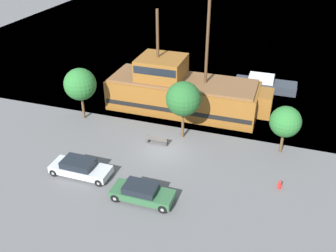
{
  "coord_description": "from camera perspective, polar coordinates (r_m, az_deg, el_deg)",
  "views": [
    {
      "loc": [
        8.83,
        -25.6,
        18.16
      ],
      "look_at": [
        -0.32,
        2.0,
        1.2
      ],
      "focal_mm": 40.0,
      "sensor_mm": 36.0,
      "label": 1
    }
  ],
  "objects": [
    {
      "name": "tree_row_east",
      "position": [
        36.82,
        -13.25,
        6.2
      ],
      "size": [
        3.1,
        3.1,
        5.2
      ],
      "color": "brown",
      "rests_on": "ground_plane"
    },
    {
      "name": "tree_row_mideast",
      "position": [
        32.54,
        2.35,
        4.14
      ],
      "size": [
        3.08,
        3.08,
        5.4
      ],
      "color": "brown",
      "rests_on": "ground_plane"
    },
    {
      "name": "water_surface",
      "position": [
        72.47,
        11.14,
        15.2
      ],
      "size": [
        80.0,
        80.0,
        0.0
      ],
      "primitive_type": "plane",
      "color": "teal",
      "rests_on": "ground"
    },
    {
      "name": "moored_boat_dockside",
      "position": [
        44.68,
        14.48,
        6.19
      ],
      "size": [
        6.94,
        2.37,
        1.69
      ],
      "color": "#2D333D",
      "rests_on": "water_surface"
    },
    {
      "name": "ground_plane",
      "position": [
        32.6,
        -0.57,
        -3.59
      ],
      "size": [
        160.0,
        160.0,
        0.0
      ],
      "primitive_type": "plane",
      "color": "#5B5B5E"
    },
    {
      "name": "pirate_ship",
      "position": [
        38.27,
        2.07,
        5.31
      ],
      "size": [
        16.44,
        5.29,
        11.28
      ],
      "color": "brown",
      "rests_on": "water_surface"
    },
    {
      "name": "bench_promenade_east",
      "position": [
        33.1,
        -1.63,
        -2.11
      ],
      "size": [
        1.85,
        0.45,
        0.85
      ],
      "color": "#4C4742",
      "rests_on": "ground_plane"
    },
    {
      "name": "parked_car_curb_front",
      "position": [
        27.09,
        -3.97,
        -10.09
      ],
      "size": [
        4.51,
        1.83,
        1.29
      ],
      "color": "#2D5B38",
      "rests_on": "ground_plane"
    },
    {
      "name": "tree_row_midwest",
      "position": [
        32.21,
        17.46,
        0.62
      ],
      "size": [
        2.6,
        2.6,
        4.29
      ],
      "color": "brown",
      "rests_on": "ground_plane"
    },
    {
      "name": "fire_hydrant",
      "position": [
        29.3,
        16.66,
        -8.55
      ],
      "size": [
        0.42,
        0.25,
        0.76
      ],
      "color": "red",
      "rests_on": "ground_plane"
    },
    {
      "name": "parked_car_curb_mid",
      "position": [
        30.12,
        -13.24,
        -6.2
      ],
      "size": [
        4.78,
        1.88,
        1.34
      ],
      "color": "#B7BCC6",
      "rests_on": "ground_plane"
    }
  ]
}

